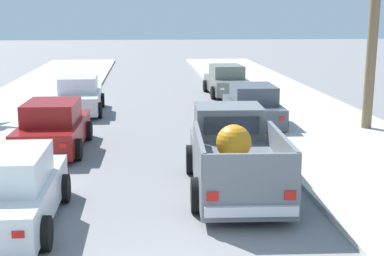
% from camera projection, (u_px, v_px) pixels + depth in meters
% --- Properties ---
extents(sidewalk_right, '(5.37, 60.00, 0.12)m').
position_uv_depth(sidewalk_right, '(322.00, 128.00, 20.26)').
color(sidewalk_right, beige).
rests_on(sidewalk_right, ground).
extents(curb_left, '(0.16, 60.00, 0.10)m').
position_uv_depth(curb_left, '(34.00, 133.00, 19.39)').
color(curb_left, silver).
rests_on(curb_left, ground).
extents(curb_right, '(0.16, 60.00, 0.10)m').
position_uv_depth(curb_right, '(288.00, 129.00, 20.15)').
color(curb_right, silver).
rests_on(curb_right, ground).
extents(pickup_truck, '(2.37, 5.28, 1.80)m').
position_uv_depth(pickup_truck, '(234.00, 156.00, 13.35)').
color(pickup_truck, slate).
rests_on(pickup_truck, ground).
extents(car_left_near, '(2.10, 4.29, 1.54)m').
position_uv_depth(car_left_near, '(53.00, 128.00, 17.09)').
color(car_left_near, maroon).
rests_on(car_left_near, ground).
extents(car_right_near, '(2.12, 4.30, 1.54)m').
position_uv_depth(car_right_near, '(79.00, 96.00, 23.50)').
color(car_right_near, silver).
rests_on(car_right_near, ground).
extents(car_left_mid, '(2.09, 4.29, 1.54)m').
position_uv_depth(car_left_mid, '(253.00, 107.00, 20.90)').
color(car_left_mid, '#474C56').
rests_on(car_left_mid, ground).
extents(car_right_mid, '(2.15, 4.31, 1.54)m').
position_uv_depth(car_right_mid, '(227.00, 81.00, 28.60)').
color(car_right_mid, slate).
rests_on(car_right_mid, ground).
extents(car_left_far, '(2.03, 4.26, 1.54)m').
position_uv_depth(car_left_far, '(8.00, 191.00, 11.01)').
color(car_left_far, silver).
rests_on(car_left_far, ground).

